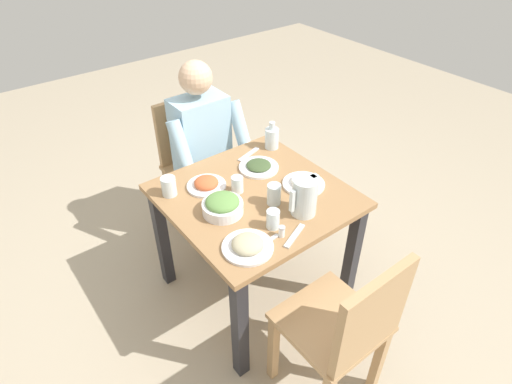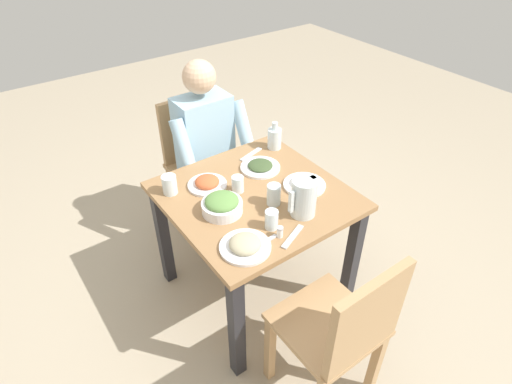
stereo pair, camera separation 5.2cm
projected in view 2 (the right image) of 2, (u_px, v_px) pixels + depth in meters
The scene contains 20 objects.
ground_plane at pixel (255, 288), 2.56m from camera, with size 8.00×8.00×0.00m, color tan.
dining_table at pixel (255, 213), 2.21m from camera, with size 0.86×0.86×0.71m.
chair_near at pixel (198, 158), 2.77m from camera, with size 0.40×0.40×0.90m.
chair_far at pixel (342, 331), 1.73m from camera, with size 0.40×0.40×0.90m.
diner_near at pixel (213, 152), 2.55m from camera, with size 0.48×0.53×1.19m.
water_pitcher at pixel (304, 197), 1.96m from camera, with size 0.16×0.12×0.19m.
salad_bowl at pixel (222, 205), 2.00m from camera, with size 0.20×0.20×0.09m.
plate_dolmas at pixel (260, 166), 2.31m from camera, with size 0.22×0.22×0.04m.
plate_rice_curry at pixel (207, 183), 2.18m from camera, with size 0.20×0.20×0.06m.
plate_yoghurt at pixel (305, 183), 2.18m from camera, with size 0.22×0.22×0.05m.
plate_beans at pixel (245, 245), 1.82m from camera, with size 0.22×0.22×0.06m.
water_glass_far_left at pixel (274, 195), 2.04m from camera, with size 0.07×0.07×0.11m, color silver.
water_glass_by_pitcher at pixel (238, 184), 2.13m from camera, with size 0.06×0.06×0.09m, color silver.
water_glass_near_right at pixel (170, 185), 2.11m from camera, with size 0.07×0.07×0.10m, color silver.
water_glass_far_right at pixel (272, 220), 1.91m from camera, with size 0.06×0.06×0.09m, color silver.
oil_carafe at pixel (275, 139), 2.46m from camera, with size 0.08×0.08×0.16m.
salt_shaker at pixel (280, 232), 1.87m from camera, with size 0.03×0.03×0.05m.
fork_near at pixel (251, 154), 2.43m from camera, with size 0.17×0.03×0.01m, color silver.
knife_near at pixel (260, 245), 1.84m from camera, with size 0.18×0.02×0.01m, color silver.
fork_far at pixel (293, 236), 1.88m from camera, with size 0.17×0.03×0.01m, color silver.
Camera 2 is at (0.99, 1.38, 2.00)m, focal length 29.88 mm.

